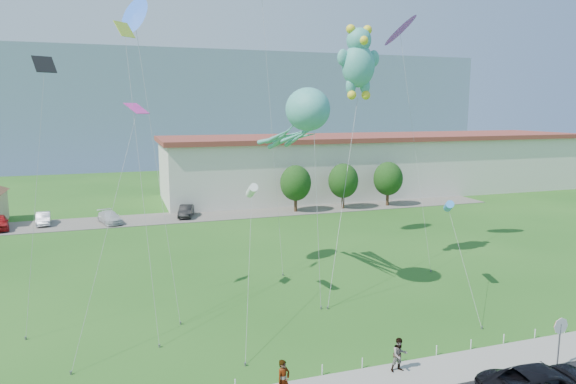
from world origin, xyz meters
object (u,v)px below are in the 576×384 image
(stop_sign, at_px, (560,331))
(parked_car_white, at_px, (110,217))
(parked_car_silver, at_px, (43,218))
(parked_car_black, at_px, (186,211))
(teddy_bear_kite, at_px, (359,60))
(octopus_kite, at_px, (301,121))
(pedestrian_right, at_px, (399,355))
(warehouse, at_px, (378,163))
(pedestrian_left, at_px, (283,380))

(stop_sign, relative_size, parked_car_white, 0.59)
(parked_car_silver, bearing_deg, parked_car_white, -18.41)
(stop_sign, distance_m, parked_car_black, 40.99)
(parked_car_white, distance_m, teddy_bear_kite, 31.59)
(stop_sign, relative_size, teddy_bear_kite, 0.14)
(parked_car_white, distance_m, octopus_kite, 30.17)
(stop_sign, xyz_separation_m, pedestrian_right, (-7.13, 1.97, -0.98))
(teddy_bear_kite, bearing_deg, parked_car_silver, 136.00)
(teddy_bear_kite, bearing_deg, stop_sign, -82.15)
(pedestrian_right, relative_size, teddy_bear_kite, 0.09)
(stop_sign, bearing_deg, parked_car_white, 117.37)
(pedestrian_right, relative_size, octopus_kite, 0.12)
(stop_sign, height_order, octopus_kite, octopus_kite)
(parked_car_white, bearing_deg, warehouse, -1.57)
(pedestrian_left, xyz_separation_m, octopus_kite, (4.86, 11.51, 10.17))
(stop_sign, distance_m, octopus_kite, 17.75)
(parked_car_white, height_order, octopus_kite, octopus_kite)
(stop_sign, distance_m, parked_car_white, 43.38)
(pedestrian_left, distance_m, pedestrian_right, 5.74)
(pedestrian_left, xyz_separation_m, parked_car_white, (-7.10, 37.15, -0.30))
(pedestrian_right, bearing_deg, stop_sign, -13.45)
(parked_car_black, relative_size, teddy_bear_kite, 0.22)
(pedestrian_right, bearing_deg, parked_car_white, 111.30)
(parked_car_white, relative_size, teddy_bear_kite, 0.24)
(stop_sign, height_order, parked_car_white, stop_sign)
(parked_car_black, bearing_deg, pedestrian_right, -68.13)
(warehouse, distance_m, stop_sign, 51.00)
(warehouse, bearing_deg, parked_car_black, -162.43)
(pedestrian_right, xyz_separation_m, parked_car_white, (-12.81, 36.54, -0.21))
(pedestrian_left, height_order, teddy_bear_kite, teddy_bear_kite)
(stop_sign, height_order, teddy_bear_kite, teddy_bear_kite)
(warehouse, distance_m, parked_car_black, 30.06)
(parked_car_black, bearing_deg, pedestrian_left, -76.85)
(pedestrian_right, height_order, octopus_kite, octopus_kite)
(pedestrian_left, xyz_separation_m, pedestrian_right, (5.71, 0.61, -0.09))
(stop_sign, relative_size, parked_car_black, 0.64)
(pedestrian_left, height_order, parked_car_silver, pedestrian_left)
(pedestrian_left, xyz_separation_m, teddy_bear_kite, (10.53, 15.35, 14.26))
(pedestrian_left, relative_size, teddy_bear_kite, 0.10)
(pedestrian_left, height_order, parked_car_white, pedestrian_left)
(warehouse, xyz_separation_m, teddy_bear_kite, (-18.81, -31.49, 11.10))
(pedestrian_left, height_order, parked_car_black, pedestrian_left)
(pedestrian_right, relative_size, parked_car_black, 0.40)
(stop_sign, bearing_deg, pedestrian_left, 173.95)
(parked_car_silver, xyz_separation_m, parked_car_white, (6.50, -1.51, -0.01))
(pedestrian_right, distance_m, octopus_kite, 14.99)
(pedestrian_left, distance_m, parked_car_white, 37.82)
(pedestrian_right, distance_m, teddy_bear_kite, 21.13)
(octopus_kite, xyz_separation_m, teddy_bear_kite, (5.66, 3.84, 4.08))
(parked_car_silver, relative_size, teddy_bear_kite, 0.21)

